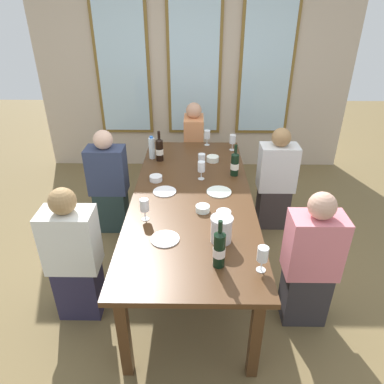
{
  "coord_description": "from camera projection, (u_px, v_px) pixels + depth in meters",
  "views": [
    {
      "loc": [
        0.04,
        -2.62,
        2.22
      ],
      "look_at": [
        0.0,
        -0.05,
        0.79
      ],
      "focal_mm": 32.9,
      "sensor_mm": 36.0,
      "label": 1
    }
  ],
  "objects": [
    {
      "name": "tasting_bowl_3",
      "position": [
        203.0,
        209.0,
        2.76
      ],
      "size": [
        0.11,
        0.11,
        0.05
      ],
      "primitive_type": "cylinder",
      "color": "white",
      "rests_on": "dining_table"
    },
    {
      "name": "seated_person_0",
      "position": [
        74.0,
        258.0,
        2.6
      ],
      "size": [
        0.38,
        0.24,
        1.11
      ],
      "color": "#28253E",
      "rests_on": "ground"
    },
    {
      "name": "metal_pitcher",
      "position": [
        221.0,
        229.0,
        2.39
      ],
      "size": [
        0.16,
        0.16,
        0.19
      ],
      "color": "silver",
      "rests_on": "dining_table"
    },
    {
      "name": "seated_person_3",
      "position": [
        276.0,
        182.0,
        3.68
      ],
      "size": [
        0.38,
        0.24,
        1.11
      ],
      "color": "#352E2D",
      "rests_on": "ground"
    },
    {
      "name": "wine_glass_5",
      "position": [
        233.0,
        140.0,
        3.83
      ],
      "size": [
        0.07,
        0.07,
        0.17
      ],
      "color": "white",
      "rests_on": "dining_table"
    },
    {
      "name": "wine_glass_3",
      "position": [
        202.0,
        160.0,
        3.36
      ],
      "size": [
        0.07,
        0.07,
        0.17
      ],
      "color": "white",
      "rests_on": "dining_table"
    },
    {
      "name": "wine_glass_0",
      "position": [
        263.0,
        255.0,
        2.12
      ],
      "size": [
        0.07,
        0.07,
        0.17
      ],
      "color": "white",
      "rests_on": "dining_table"
    },
    {
      "name": "white_plate_2",
      "position": [
        165.0,
        239.0,
        2.45
      ],
      "size": [
        0.2,
        0.2,
        0.01
      ],
      "primitive_type": "cylinder",
      "color": "white",
      "rests_on": "dining_table"
    },
    {
      "name": "wine_glass_4",
      "position": [
        207.0,
        135.0,
        3.95
      ],
      "size": [
        0.07,
        0.07,
        0.17
      ],
      "color": "white",
      "rests_on": "dining_table"
    },
    {
      "name": "white_plate_0",
      "position": [
        165.0,
        192.0,
        3.04
      ],
      "size": [
        0.2,
        0.2,
        0.01
      ],
      "primitive_type": "cylinder",
      "color": "white",
      "rests_on": "dining_table"
    },
    {
      "name": "water_bottle",
      "position": [
        152.0,
        148.0,
        3.63
      ],
      "size": [
        0.06,
        0.06,
        0.24
      ],
      "color": "white",
      "rests_on": "dining_table"
    },
    {
      "name": "seated_person_2",
      "position": [
        109.0,
        185.0,
        3.62
      ],
      "size": [
        0.38,
        0.24,
        1.11
      ],
      "color": "#243635",
      "rests_on": "ground"
    },
    {
      "name": "tasting_bowl_2",
      "position": [
        156.0,
        178.0,
        3.22
      ],
      "size": [
        0.12,
        0.12,
        0.05
      ],
      "primitive_type": "cylinder",
      "color": "white",
      "rests_on": "dining_table"
    },
    {
      "name": "back_wall_with_windows",
      "position": [
        194.0,
        63.0,
        4.65
      ],
      "size": [
        4.21,
        0.1,
        2.9
      ],
      "color": "#C0AD96",
      "rests_on": "ground"
    },
    {
      "name": "white_plate_1",
      "position": [
        219.0,
        192.0,
        3.04
      ],
      "size": [
        0.22,
        0.22,
        0.01
      ],
      "primitive_type": "cylinder",
      "color": "white",
      "rests_on": "dining_table"
    },
    {
      "name": "seated_person_4",
      "position": [
        194.0,
        148.0,
        4.5
      ],
      "size": [
        0.24,
        0.38,
        1.11
      ],
      "color": "#283838",
      "rests_on": "ground"
    },
    {
      "name": "wine_bottle_0",
      "position": [
        159.0,
        149.0,
        3.58
      ],
      "size": [
        0.08,
        0.08,
        0.31
      ],
      "color": "black",
      "rests_on": "dining_table"
    },
    {
      "name": "wine_glass_1",
      "position": [
        201.0,
        167.0,
        3.21
      ],
      "size": [
        0.07,
        0.07,
        0.17
      ],
      "color": "white",
      "rests_on": "dining_table"
    },
    {
      "name": "wine_bottle_2",
      "position": [
        219.0,
        249.0,
        2.15
      ],
      "size": [
        0.08,
        0.08,
        0.33
      ],
      "color": "black",
      "rests_on": "dining_table"
    },
    {
      "name": "wine_bottle_1",
      "position": [
        235.0,
        164.0,
        3.28
      ],
      "size": [
        0.08,
        0.08,
        0.31
      ],
      "color": "black",
      "rests_on": "dining_table"
    },
    {
      "name": "dining_table",
      "position": [
        192.0,
        201.0,
        3.04
      ],
      "size": [
        1.01,
        2.46,
        0.74
      ],
      "color": "#482C17",
      "rests_on": "ground"
    },
    {
      "name": "tasting_bowl_1",
      "position": [
        224.0,
        214.0,
        2.7
      ],
      "size": [
        0.11,
        0.11,
        0.05
      ],
      "primitive_type": "cylinder",
      "color": "white",
      "rests_on": "dining_table"
    },
    {
      "name": "tasting_bowl_0",
      "position": [
        213.0,
        159.0,
        3.6
      ],
      "size": [
        0.13,
        0.13,
        0.05
      ],
      "primitive_type": "cylinder",
      "color": "white",
      "rests_on": "dining_table"
    },
    {
      "name": "wine_glass_2",
      "position": [
        144.0,
        206.0,
        2.61
      ],
      "size": [
        0.07,
        0.07,
        0.17
      ],
      "color": "white",
      "rests_on": "dining_table"
    },
    {
      "name": "seated_person_1",
      "position": [
        310.0,
        263.0,
        2.55
      ],
      "size": [
        0.38,
        0.24,
        1.11
      ],
      "color": "#2F2B2F",
      "rests_on": "ground"
    },
    {
      "name": "ground_plane",
      "position": [
        192.0,
        261.0,
        3.37
      ],
      "size": [
        12.0,
        12.0,
        0.0
      ],
      "primitive_type": "plane",
      "color": "brown"
    }
  ]
}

